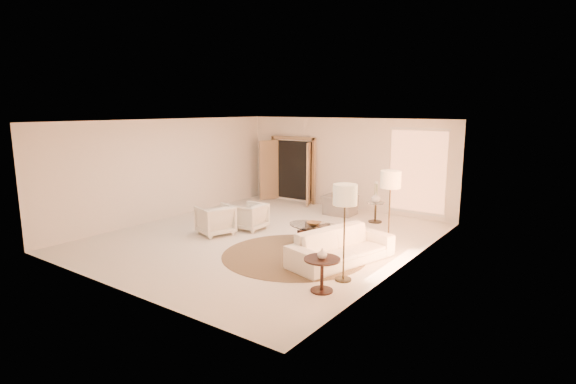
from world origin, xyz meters
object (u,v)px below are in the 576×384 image
Objects in this scene: side_table at (375,210)px; coffee_table at (314,232)px; sofa at (341,246)px; end_table at (322,269)px; accent_chair at (340,202)px; bowl at (314,224)px; armchair_left at (250,215)px; floor_lamp_near at (391,183)px; end_vase at (322,254)px; side_vase at (376,197)px; floor_lamp_far at (345,199)px; armchair_right at (215,219)px.

coffee_table is at bearing -95.48° from side_table.
sofa is 3.71× the size of end_table.
bowl is (0.96, -2.92, 0.11)m from accent_chair.
armchair_left is 3.85m from floor_lamp_near.
end_vase is 0.66× the size of side_vase.
floor_lamp_near is 9.98× the size of end_vase.
coffee_table is at bearing 72.90° from sofa.
end_table is at bearing -94.82° from floor_lamp_far.
end_table is 0.27m from end_vase.
side_vase is (2.71, 3.44, 0.29)m from armchair_right.
floor_lamp_near is 2.74m from side_vase.
end_vase reaches higher than coffee_table.
end_table is 3.48× the size of end_vase.
sofa reaches higher than coffee_table.
accent_chair is 5.69m from end_table.
floor_lamp_near reaches higher than end_table.
sofa is 1.75m from floor_lamp_near.
bowl reaches higher than coffee_table.
armchair_left is 4.30m from end_table.
sofa is 2.87× the size of armchair_right.
armchair_left is at bearing 175.80° from bowl.
floor_lamp_far is at bearing 97.54° from armchair_right.
armchair_right is at bearing 168.52° from floor_lamp_far.
coffee_table is (-1.10, 0.70, -0.05)m from sofa.
bowl is (-1.10, 0.70, 0.16)m from sofa.
bowl is (2.45, 0.71, 0.09)m from armchair_right.
accent_chair is (1.09, 2.77, 0.01)m from armchair_left.
floor_lamp_near is at bearing -7.33° from sofa.
armchair_right reaches higher than armchair_left.
coffee_table is 8.89× the size of end_vase.
end_vase is (1.55, -2.19, 0.18)m from bowl.
accent_chair is 5.26m from floor_lamp_far.
floor_lamp_near is 6.55× the size of side_vase.
bowl is at bearing 106.29° from accent_chair.
floor_lamp_near is 5.73× the size of bowl.
armchair_right reaches higher than end_vase.
armchair_right is 0.45× the size of floor_lamp_near.
accent_chair is at bearing 45.14° from sofa.
floor_lamp_far reaches higher than end_table.
side_table is at bearing 104.63° from end_vase.
accent_chair is at bearing 176.78° from armchair_right.
coffee_table is 5.10× the size of bowl.
coffee_table is 2.84× the size of side_table.
armchair_right is 4.38m from side_table.
coffee_table is at bearing -163.09° from floor_lamp_near.
coffee_table is at bearing 125.25° from end_vase.
floor_lamp_near is 2.81m from end_vase.
coffee_table is 2.74m from side_table.
floor_lamp_far is at bearing -43.68° from coffee_table.
side_table is at bearing 135.84° from armchair_left.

